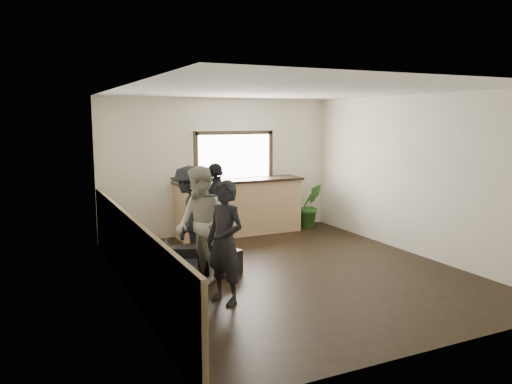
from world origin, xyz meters
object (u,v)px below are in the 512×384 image
sofa (173,269)px  coffee_table (214,259)px  cup_b (225,246)px  person_d (216,208)px  person_b (200,225)px  person_a (225,242)px  bar_counter (239,204)px  potted_plant (310,206)px  person_c (189,215)px  cup_a (204,245)px

sofa → coffee_table: 0.95m
cup_b → person_d: (0.29, 1.09, 0.39)m
sofa → person_b: 0.74m
person_a → person_b: (-0.01, 0.93, 0.05)m
bar_counter → person_d: size_ratio=1.67×
bar_counter → potted_plant: bar_counter is taller
person_c → coffee_table: bearing=45.5°
potted_plant → person_b: (-3.40, -2.47, 0.37)m
person_c → person_d: person_c is taller
bar_counter → coffee_table: 2.61m
cup_b → potted_plant: 3.63m
person_b → bar_counter: bearing=140.0°
person_c → person_b: bearing=18.5°
cup_a → person_a: (-0.21, -1.41, 0.38)m
bar_counter → cup_b: (-1.24, -2.27, -0.22)m
sofa → coffee_table: size_ratio=2.19×
potted_plant → person_b: 4.22m
potted_plant → person_c: person_c is taller
bar_counter → person_d: 1.52m
person_d → person_b: bearing=10.2°
sofa → cup_a: (0.66, 0.59, 0.15)m
bar_counter → potted_plant: 1.68m
potted_plant → person_b: size_ratio=0.57×
bar_counter → person_a: 3.89m
person_b → person_c: 1.01m
bar_counter → person_d: bearing=-129.0°
person_b → cup_b: bearing=114.7°
cup_b → coffee_table: bearing=144.3°
cup_a → cup_b: bearing=-33.9°
sofa → person_a: size_ratio=1.15×
bar_counter → person_b: 3.10m
bar_counter → sofa: bearing=-129.3°
potted_plant → person_d: bearing=-157.5°
coffee_table → cup_b: cup_b is taller
sofa → potted_plant: bearing=-37.0°
bar_counter → sofa: 3.46m
cup_a → cup_b: (0.28, -0.19, -0.00)m
potted_plant → cup_b: bearing=-143.1°
sofa → person_c: size_ratio=1.14×
sofa → person_c: person_c is taller
coffee_table → cup_a: cup_a is taller
coffee_table → cup_a: (-0.14, 0.09, 0.23)m
coffee_table → person_a: size_ratio=0.52×
person_c → potted_plant: bearing=141.8°
coffee_table → person_b: person_b is taller
sofa → cup_b: (0.94, 0.40, 0.15)m
person_b → coffee_table: bearing=132.5°
bar_counter → cup_a: size_ratio=22.17×
sofa → person_b: person_b is taller
person_d → cup_b: bearing=24.8°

